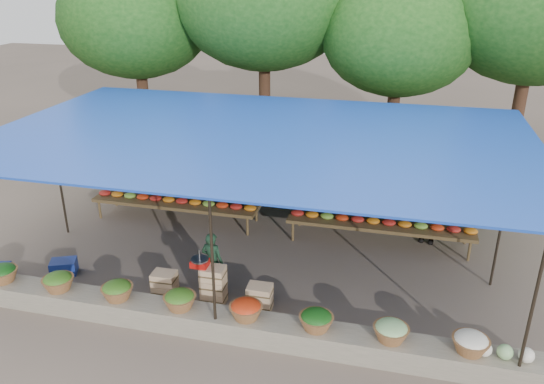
% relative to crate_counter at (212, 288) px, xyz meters
% --- Properties ---
extents(ground, '(60.00, 60.00, 0.00)m').
position_rel_crate_counter_xyz_m(ground, '(0.42, 1.92, -0.31)').
color(ground, brown).
rests_on(ground, ground).
extents(stone_curb, '(10.60, 0.55, 0.40)m').
position_rel_crate_counter_xyz_m(stone_curb, '(0.42, -0.83, -0.11)').
color(stone_curb, '#696354').
rests_on(stone_curb, ground).
extents(stall_canopy, '(10.80, 6.60, 2.82)m').
position_rel_crate_counter_xyz_m(stall_canopy, '(0.42, 1.98, 2.37)').
color(stall_canopy, black).
rests_on(stall_canopy, ground).
extents(produce_baskets, '(8.98, 0.58, 0.34)m').
position_rel_crate_counter_xyz_m(produce_baskets, '(0.32, -0.83, 0.25)').
color(produce_baskets, brown).
rests_on(produce_baskets, stone_curb).
extents(netting_backdrop, '(10.60, 0.06, 2.50)m').
position_rel_crate_counter_xyz_m(netting_backdrop, '(0.42, 5.07, 0.94)').
color(netting_backdrop, '#204A1A').
rests_on(netting_backdrop, ground).
extents(tree_row, '(16.51, 5.50, 7.12)m').
position_rel_crate_counter_xyz_m(tree_row, '(0.92, 8.00, 4.39)').
color(tree_row, '#331F12').
rests_on(tree_row, ground).
extents(fruit_table_left, '(4.21, 0.95, 0.93)m').
position_rel_crate_counter_xyz_m(fruit_table_left, '(-2.08, 3.27, 0.30)').
color(fruit_table_left, '#4D391E').
rests_on(fruit_table_left, ground).
extents(fruit_table_right, '(4.21, 0.95, 0.93)m').
position_rel_crate_counter_xyz_m(fruit_table_right, '(2.92, 3.27, 0.30)').
color(fruit_table_right, '#4D391E').
rests_on(fruit_table_right, ground).
extents(crate_counter, '(2.36, 0.35, 0.77)m').
position_rel_crate_counter_xyz_m(crate_counter, '(0.00, 0.00, 0.00)').
color(crate_counter, tan).
rests_on(crate_counter, ground).
extents(weighing_scale, '(0.33, 0.33, 0.35)m').
position_rel_crate_counter_xyz_m(weighing_scale, '(-0.22, 0.00, 0.54)').
color(weighing_scale, red).
rests_on(weighing_scale, crate_counter).
extents(vendor_seated, '(0.50, 0.37, 1.25)m').
position_rel_crate_counter_xyz_m(vendor_seated, '(-0.13, 0.43, 0.32)').
color(vendor_seated, '#173320').
rests_on(vendor_seated, ground).
extents(customer_left, '(0.80, 0.67, 1.48)m').
position_rel_crate_counter_xyz_m(customer_left, '(-2.20, 4.30, 0.43)').
color(customer_left, slate).
rests_on(customer_left, ground).
extents(customer_mid, '(1.37, 1.33, 1.87)m').
position_rel_crate_counter_xyz_m(customer_mid, '(2.12, 3.98, 0.63)').
color(customer_mid, slate).
rests_on(customer_mid, ground).
extents(customer_right, '(0.93, 0.54, 1.49)m').
position_rel_crate_counter_xyz_m(customer_right, '(4.00, 3.54, 0.43)').
color(customer_right, slate).
rests_on(customer_right, ground).
extents(blue_crate_back, '(0.61, 0.54, 0.31)m').
position_rel_crate_counter_xyz_m(blue_crate_back, '(-3.36, 0.24, -0.16)').
color(blue_crate_back, navy).
rests_on(blue_crate_back, ground).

